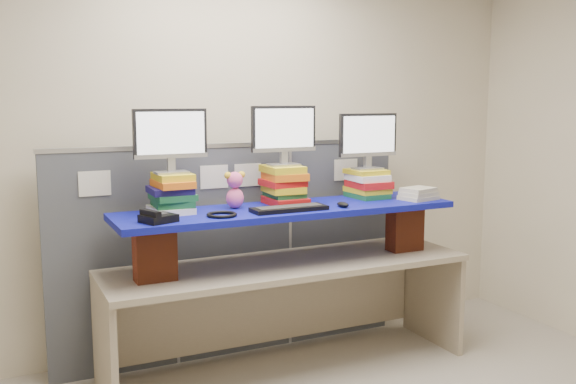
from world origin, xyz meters
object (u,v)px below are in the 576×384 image
monitor_left (170,137)px  monitor_right (368,138)px  desk (288,284)px  monitor_center (284,132)px  blue_board (288,210)px  keyboard (289,209)px  desk_phone (157,217)px

monitor_left → monitor_right: size_ratio=1.00×
desk → monitor_center: (0.03, 0.12, 1.01)m
blue_board → monitor_left: bearing=171.0°
keyboard → desk_phone: bearing=-179.2°
blue_board → keyboard: bearing=-112.5°
monitor_left → monitor_center: bearing=0.0°
blue_board → keyboard: keyboard is taller
monitor_center → desk_phone: size_ratio=2.04×
blue_board → keyboard: (-0.06, -0.14, 0.04)m
blue_board → monitor_center: size_ratio=4.97×
monitor_center → monitor_right: 0.67m
blue_board → monitor_right: size_ratio=4.97×
keyboard → desk_phone: 0.85m
keyboard → monitor_center: bearing=72.0°
desk → monitor_left: size_ratio=5.37×
keyboard → desk: bearing=67.2°
monitor_center → desk: bearing=-101.9°
blue_board → monitor_center: bearing=78.1°
blue_board → monitor_left: (-0.75, 0.12, 0.50)m
desk → desk_phone: 1.08m
monitor_right → blue_board: bearing=-170.2°
blue_board → monitor_center: (0.03, 0.12, 0.51)m
keyboard → desk_phone: desk_phone is taller
desk → blue_board: bearing=-90.0°
monitor_left → desk_phone: size_ratio=2.04×
monitor_center → desk_phone: bearing=-163.9°
desk → desk_phone: desk_phone is taller
monitor_left → desk_phone: bearing=-121.0°
monitor_center → keyboard: monitor_center is taller
blue_board → desk_phone: (-0.91, -0.15, 0.05)m
keyboard → monitor_right: bearing=18.5°
monitor_center → keyboard: size_ratio=0.93×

